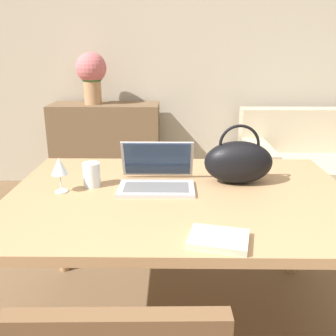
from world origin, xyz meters
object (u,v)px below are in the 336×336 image
Objects in this scene: couch at (329,172)px; drinking_glass at (92,175)px; laptop at (157,174)px; wine_glass at (59,167)px; flower_vase at (92,73)px; handbag at (238,162)px.

drinking_glass is at bearing -139.31° from couch.
wine_glass is at bearing -167.74° from laptop.
flower_vase is at bearing 110.35° from laptop.
drinking_glass is (-1.79, -1.54, 0.50)m from couch.
laptop is at bearing -174.55° from handbag.
couch is at bearing 40.69° from drinking_glass.
couch is at bearing 45.79° from laptop.
drinking_glass reaches higher than couch.
laptop is at bearing -69.65° from flower_vase.
couch is 4.68× the size of handbag.
flower_vase is (-2.15, 0.27, 0.85)m from couch.
drinking_glass is 0.70m from handbag.
drinking_glass is at bearing -175.60° from handbag.
couch is 1.92m from handbag.
flower_vase is (-0.36, 1.81, 0.35)m from drinking_glass.
flower_vase is (-0.66, 1.79, 0.35)m from laptop.
flower_vase is at bearing 101.13° from drinking_glass.
wine_glass is 1.92m from flower_vase.
drinking_glass is at bearing -176.93° from laptop.
couch is at bearing -7.14° from flower_vase.
couch is at bearing 53.73° from handbag.
laptop is 3.05× the size of drinking_glass.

